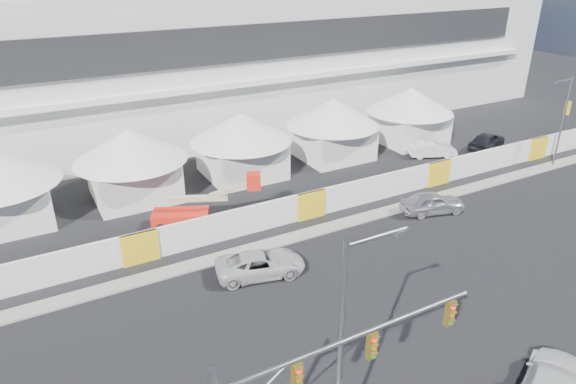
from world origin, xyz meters
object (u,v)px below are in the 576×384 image
sedan_silver (433,203)px  streetlight_median (347,342)px  streetlight_curb (563,116)px  boom_lift (190,211)px  pickup_curb (261,264)px  lot_car_b (487,141)px  lot_car_a (432,149)px

sedan_silver → streetlight_median: streetlight_median is taller
sedan_silver → streetlight_curb: streetlight_curb is taller
boom_lift → sedan_silver: bearing=1.6°
pickup_curb → lot_car_b: 29.67m
pickup_curb → streetlight_curb: size_ratio=0.66×
lot_car_b → streetlight_curb: streetlight_curb is taller
boom_lift → streetlight_curb: bearing=15.2°
streetlight_median → pickup_curb: bearing=77.7°
lot_car_a → boom_lift: 23.88m
streetlight_median → boom_lift: 20.56m
lot_car_b → streetlight_median: 37.71m
pickup_curb → lot_car_a: size_ratio=1.18×
lot_car_a → pickup_curb: bearing=137.0°
streetlight_median → lot_car_a: bearing=41.3°
lot_car_b → lot_car_a: bearing=62.8°
lot_car_a → boom_lift: bearing=117.9°
sedan_silver → streetlight_curb: (15.52, 1.61, 3.79)m
lot_car_a → boom_lift: boom_lift is taller
lot_car_b → boom_lift: boom_lift is taller
sedan_silver → lot_car_b: size_ratio=0.95×
pickup_curb → lot_car_a: (22.29, 9.70, 0.00)m
pickup_curb → streetlight_curb: streetlight_curb is taller
pickup_curb → lot_car_a: lot_car_a is taller
lot_car_a → streetlight_curb: size_ratio=0.56×
pickup_curb → streetlight_curb: bearing=-71.4°
streetlight_median → boom_lift: bearing=86.7°
lot_car_a → streetlight_median: size_ratio=0.47×
streetlight_median → streetlight_curb: (32.54, 14.96, -0.88)m
lot_car_a → boom_lift: (-23.80, -1.85, 0.29)m
streetlight_median → streetlight_curb: bearing=24.7°
sedan_silver → lot_car_a: (7.94, 8.54, -0.06)m
streetlight_median → lot_car_b: bearing=34.0°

